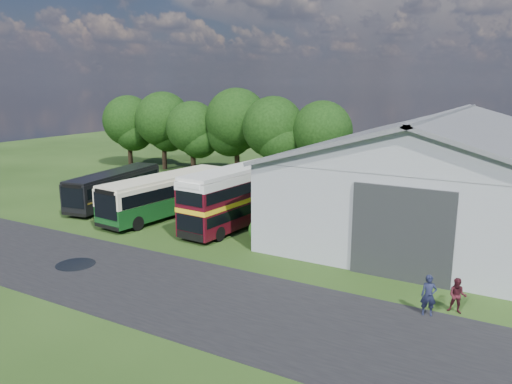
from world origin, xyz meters
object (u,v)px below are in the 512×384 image
Objects in this scene: storage_shed at (445,168)px; visitor_a at (429,296)px; bus_green_single at (166,194)px; visitor_b at (457,296)px; bus_maroon_double at (236,198)px; bus_dark_single at (115,187)px.

storage_shed is 16.00m from visitor_a.
bus_green_single is 7.21× the size of visitor_b.
visitor_a is (14.87, -7.64, -1.20)m from bus_maroon_double.
bus_green_single is at bearing 160.93° from visitor_b.
bus_green_single is (-18.93, -8.04, -2.47)m from storage_shed.
storage_shed is 2.36× the size of bus_dark_single.
storage_shed is 20.71m from bus_green_single.
bus_maroon_double is at bearing -10.84° from bus_dark_single.
bus_dark_single is 5.66× the size of visitor_a.
storage_shed is 26.22m from bus_dark_single.
bus_green_single is at bearing -14.46° from bus_dark_single.
visitor_b is (15.95, -6.78, -1.31)m from bus_maroon_double.
bus_green_single reaches higher than visitor_a.
visitor_b is at bearing -77.48° from storage_shed.
visitor_a is at bearing -82.03° from storage_shed.
bus_green_single is 1.16× the size of bus_maroon_double.
storage_shed is 15.23× the size of visitor_b.
visitor_b is at bearing -23.11° from bus_dark_single.
bus_dark_single is (-12.31, 0.44, -0.62)m from bus_maroon_double.
storage_shed is 15.08m from bus_maroon_double.
storage_shed reaches higher than bus_dark_single.
storage_shed is 2.46× the size of bus_maroon_double.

